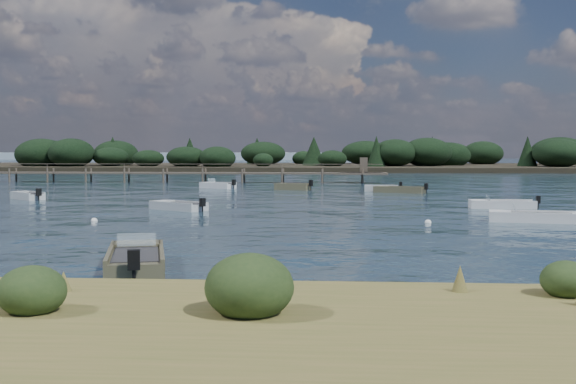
# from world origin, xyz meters

# --- Properties ---
(ground) EXTENTS (400.00, 400.00, 0.00)m
(ground) POSITION_xyz_m (0.00, 60.00, 0.00)
(ground) COLOR #152633
(ground) RESTS_ON ground
(near_bank) EXTENTS (160.00, 12.00, 0.80)m
(near_bank) POSITION_xyz_m (0.00, -18.00, 0.00)
(near_bank) COLOR olive
(near_bank) RESTS_ON ground
(shore_lip) EXTENTS (160.00, 0.60, 0.30)m
(shore_lip) POSITION_xyz_m (0.00, -12.20, 0.00)
(shore_lip) COLOR black
(shore_lip) RESTS_ON ground
(dinghy_mid_grey) EXTENTS (3.77, 3.18, 1.00)m
(dinghy_mid_grey) POSITION_xyz_m (-8.08, 12.57, 0.13)
(dinghy_mid_grey) COLOR #AEB3B5
(dinghy_mid_grey) RESTS_ON ground
(tender_far_grey) EXTENTS (3.07, 2.88, 1.08)m
(tender_far_grey) POSITION_xyz_m (-20.78, 20.66, 0.15)
(tender_far_grey) COLOR #AEB3B5
(tender_far_grey) RESTS_ON ground
(dinghy_mid_white_a) EXTENTS (4.68, 2.36, 1.07)m
(dinghy_mid_white_a) POSITION_xyz_m (10.89, 6.85, 0.14)
(dinghy_mid_white_a) COLOR silver
(dinghy_mid_white_a) RESTS_ON ground
(dinghy_extra_b) EXTENTS (4.40, 2.81, 1.04)m
(dinghy_extra_b) POSITION_xyz_m (6.32, 30.53, 0.14)
(dinghy_extra_b) COLOR brown
(dinghy_extra_b) RESTS_ON ground
(tender_far_white) EXTENTS (3.46, 2.10, 1.16)m
(tender_far_white) POSITION_xyz_m (-2.71, 34.00, 0.16)
(tender_far_white) COLOR brown
(tender_far_white) RESTS_ON ground
(dinghy_extra_a) EXTENTS (3.54, 2.75, 1.14)m
(dinghy_extra_a) POSITION_xyz_m (-9.72, 36.20, 0.15)
(dinghy_extra_a) COLOR silver
(dinghy_extra_a) RESTS_ON ground
(tender_far_grey_b) EXTENTS (3.19, 1.35, 1.08)m
(tender_far_grey_b) POSITION_xyz_m (4.97, 32.23, 0.15)
(tender_far_grey_b) COLOR #AEB3B5
(tender_far_grey_b) RESTS_ON ground
(dinghy_mid_white_b) EXTENTS (4.18, 1.62, 1.03)m
(dinghy_mid_white_b) POSITION_xyz_m (11.20, 15.21, 0.13)
(dinghy_mid_white_b) COLOR silver
(dinghy_mid_white_b) RESTS_ON ground
(dinghy_near_olive) EXTENTS (2.72, 4.89, 1.17)m
(dinghy_near_olive) POSITION_xyz_m (-4.76, -7.98, 0.15)
(dinghy_near_olive) COLOR brown
(dinghy_near_olive) RESTS_ON ground
(buoy_a) EXTENTS (0.32, 0.32, 0.32)m
(buoy_a) POSITION_xyz_m (-4.35, -8.37, 0.00)
(buoy_a) COLOR white
(buoy_a) RESTS_ON ground
(buoy_b) EXTENTS (0.32, 0.32, 0.32)m
(buoy_b) POSITION_xyz_m (5.66, 6.07, 0.00)
(buoy_b) COLOR white
(buoy_b) RESTS_ON ground
(buoy_c) EXTENTS (0.32, 0.32, 0.32)m
(buoy_c) POSITION_xyz_m (-10.81, 5.81, 0.00)
(buoy_c) COLOR white
(buoy_c) RESTS_ON ground
(buoy_d) EXTENTS (0.32, 0.32, 0.32)m
(buoy_d) POSITION_xyz_m (13.64, 9.74, 0.00)
(buoy_d) COLOR white
(buoy_d) RESTS_ON ground
(jetty) EXTENTS (64.50, 3.20, 3.40)m
(jetty) POSITION_xyz_m (-21.74, 47.99, 0.98)
(jetty) COLOR brown
(jetty) RESTS_ON ground
(far_headland) EXTENTS (190.00, 40.00, 5.80)m
(far_headland) POSITION_xyz_m (25.00, 100.00, 1.96)
(far_headland) COLOR black
(far_headland) RESTS_ON ground
(distant_haze) EXTENTS (280.00, 20.00, 2.40)m
(distant_haze) POSITION_xyz_m (-90.00, 230.00, 0.00)
(distant_haze) COLOR #91A3B4
(distant_haze) RESTS_ON ground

